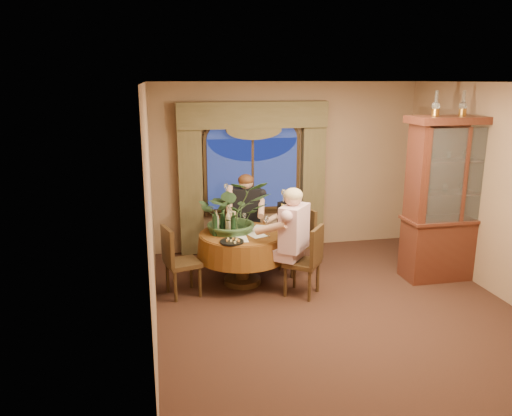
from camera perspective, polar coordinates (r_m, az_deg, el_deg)
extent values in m
plane|color=black|center=(6.60, 9.05, -11.11)|extent=(5.00, 5.00, 0.00)
plane|color=#85664D|center=(8.46, 3.51, 4.72)|extent=(4.50, 0.00, 4.50)
plane|color=#85664D|center=(7.24, 26.43, 1.56)|extent=(0.00, 5.00, 5.00)
plane|color=white|center=(5.96, 10.14, 13.97)|extent=(5.00, 5.00, 0.00)
cube|color=#4F4529|center=(8.12, -7.48, 2.63)|extent=(0.38, 0.14, 2.32)
cube|color=#4F4529|center=(8.51, 6.50, 3.20)|extent=(0.38, 0.14, 2.32)
cylinder|color=maroon|center=(7.10, -1.59, -5.76)|extent=(1.69, 1.69, 0.75)
cube|color=#3E180F|center=(7.65, 21.65, 0.93)|extent=(1.45, 0.57, 2.35)
cube|color=black|center=(6.73, 5.29, -6.03)|extent=(0.59, 0.59, 0.96)
cube|color=black|center=(7.48, 4.59, -3.87)|extent=(0.52, 0.52, 0.96)
cube|color=black|center=(7.86, -2.14, -2.92)|extent=(0.45, 0.45, 0.96)
cube|color=black|center=(6.76, -8.36, -6.03)|extent=(0.52, 0.52, 0.96)
imported|color=#33522E|center=(6.94, -2.59, 2.49)|extent=(1.02, 1.13, 0.88)
imported|color=#4D5E2C|center=(6.95, -1.18, -2.74)|extent=(0.14, 0.14, 0.04)
cylinder|color=black|center=(6.58, -2.78, -3.87)|extent=(0.32, 0.32, 0.02)
cylinder|color=black|center=(6.83, -4.71, -1.86)|extent=(0.07, 0.07, 0.33)
cylinder|color=black|center=(6.82, -2.62, -1.83)|extent=(0.07, 0.07, 0.33)
cylinder|color=black|center=(7.04, -3.84, -1.34)|extent=(0.07, 0.07, 0.33)
cylinder|color=tan|center=(6.94, -3.23, -1.56)|extent=(0.07, 0.07, 0.33)
cylinder|color=tan|center=(6.94, -4.56, -1.59)|extent=(0.07, 0.07, 0.33)
cube|color=white|center=(6.89, 0.02, -3.05)|extent=(0.30, 0.35, 0.00)
cube|color=white|center=(7.19, 0.49, -2.30)|extent=(0.33, 0.36, 0.00)
cube|color=white|center=(6.71, -1.88, -3.55)|extent=(0.22, 0.31, 0.00)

